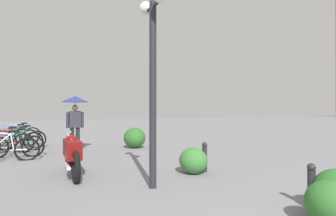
{
  "coord_description": "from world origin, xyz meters",
  "views": [
    {
      "loc": [
        -0.37,
        2.85,
        1.53
      ],
      "look_at": [
        10.3,
        -2.63,
        1.61
      ],
      "focal_mm": 28.79,
      "sensor_mm": 36.0,
      "label": 1
    }
  ],
  "objects": [
    {
      "name": "motorcycle",
      "position": [
        6.29,
        1.97,
        0.5
      ],
      "size": [
        2.17,
        0.37,
        1.06
      ],
      "color": "black",
      "rests_on": "ground"
    },
    {
      "name": "bicycle_red",
      "position": [
        10.67,
        3.58,
        0.36
      ],
      "size": [
        0.28,
        1.76,
        0.95
      ],
      "color": "black",
      "rests_on": "ground"
    },
    {
      "name": "bicycle_silver",
      "position": [
        14.05,
        3.26,
        0.36
      ],
      "size": [
        0.29,
        1.76,
        0.95
      ],
      "color": "black",
      "rests_on": "ground"
    },
    {
      "name": "pedestrian",
      "position": [
        9.96,
        1.38,
        1.6
      ],
      "size": [
        1.0,
        1.0,
        2.03
      ],
      "color": "black",
      "rests_on": "ground"
    },
    {
      "name": "bicycle_white",
      "position": [
        8.82,
        3.45,
        0.36
      ],
      "size": [
        0.09,
        1.77,
        0.95
      ],
      "color": "black",
      "rests_on": "ground"
    },
    {
      "name": "bicycle_blue",
      "position": [
        12.66,
        3.38,
        0.36
      ],
      "size": [
        0.26,
        1.77,
        0.95
      ],
      "color": "black",
      "rests_on": "ground"
    },
    {
      "name": "shrub_wide",
      "position": [
        5.09,
        -0.64,
        0.31
      ],
      "size": [
        0.73,
        0.66,
        0.62
      ],
      "color": "#387533",
      "rests_on": "ground"
    },
    {
      "name": "bicycle_teal",
      "position": [
        11.59,
        3.13,
        0.36
      ],
      "size": [
        0.24,
        1.77,
        0.95
      ],
      "color": "black",
      "rests_on": "ground"
    },
    {
      "name": "shrub_tall",
      "position": [
        9.85,
        -0.89,
        0.4
      ],
      "size": [
        0.95,
        0.86,
        0.81
      ],
      "color": "#2D6628",
      "rests_on": "ground"
    },
    {
      "name": "lamppost",
      "position": [
        4.45,
        0.71,
        2.54
      ],
      "size": [
        0.98,
        0.28,
        3.78
      ],
      "color": "#232328",
      "rests_on": "ground"
    },
    {
      "name": "shrub_round",
      "position": [
        1.75,
        -0.66,
        0.31
      ],
      "size": [
        0.73,
        0.65,
        0.62
      ],
      "color": "#2D6628",
      "rests_on": "ground"
    },
    {
      "name": "bollard_mid",
      "position": [
        5.11,
        -0.99,
        0.38
      ],
      "size": [
        0.13,
        0.13,
        0.73
      ],
      "color": "#232328",
      "rests_on": "ground"
    },
    {
      "name": "bicycle_green",
      "position": [
        10.96,
        3.25,
        0.36
      ],
      "size": [
        0.42,
        1.74,
        0.95
      ],
      "color": "black",
      "rests_on": "ground"
    },
    {
      "name": "bollard_near",
      "position": [
        2.36,
        -1.09,
        0.36
      ],
      "size": [
        0.13,
        0.13,
        0.69
      ],
      "color": "#232328",
      "rests_on": "ground"
    },
    {
      "name": "bicycle_black",
      "position": [
        9.62,
        3.28,
        0.36
      ],
      "size": [
        0.43,
        1.74,
        0.95
      ],
      "color": "black",
      "rests_on": "ground"
    }
  ]
}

